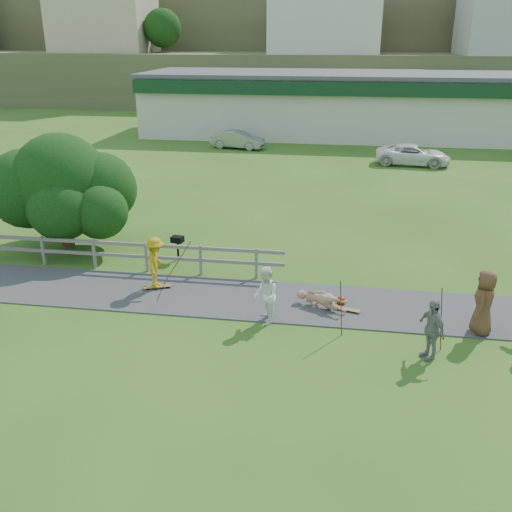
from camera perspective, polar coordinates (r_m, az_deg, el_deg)
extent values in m
plane|color=#325618|center=(17.63, -8.12, -5.98)|extent=(260.00, 260.00, 0.00)
cube|color=#373739|center=(18.91, -6.82, -3.89)|extent=(34.00, 3.00, 0.04)
cube|color=slate|center=(22.50, -20.52, 0.51)|extent=(0.10, 0.10, 1.10)
cube|color=slate|center=(21.60, -15.88, 0.22)|extent=(0.10, 0.10, 1.10)
cube|color=slate|center=(20.86, -10.87, -0.08)|extent=(0.10, 0.10, 1.10)
cube|color=slate|center=(20.29, -5.54, -0.40)|extent=(0.10, 0.10, 1.10)
cube|color=slate|center=(19.91, 0.05, -0.74)|extent=(0.10, 0.10, 1.10)
cube|color=slate|center=(21.66, -17.20, 1.41)|extent=(15.00, 0.08, 0.12)
cube|color=slate|center=(21.81, -17.07, 0.30)|extent=(15.00, 0.08, 0.12)
cube|color=beige|center=(50.25, 8.23, 14.65)|extent=(32.00, 10.00, 4.80)
cube|color=#14381E|center=(44.90, 8.19, 16.20)|extent=(32.00, 0.60, 1.00)
cube|color=#525258|center=(50.03, 8.39, 17.55)|extent=(32.50, 10.50, 0.30)
cube|color=#4E5431|center=(70.28, 5.24, 17.10)|extent=(220.00, 14.00, 6.00)
cube|color=silver|center=(70.11, 5.44, 22.40)|extent=(10.00, 9.00, 7.00)
cube|color=#4E5431|center=(83.09, 6.02, 20.12)|extent=(220.00, 14.00, 13.00)
cube|color=#4E5431|center=(96.09, 6.61, 22.63)|extent=(220.00, 14.00, 21.00)
imported|color=#BD8B11|center=(19.19, -9.98, -0.93)|extent=(0.80, 1.20, 1.73)
imported|color=tan|center=(17.90, 6.59, -4.37)|extent=(1.10, 1.69, 0.61)
imported|color=white|center=(16.73, 0.95, -3.99)|extent=(0.90, 1.02, 1.74)
imported|color=gray|center=(15.67, 17.15, -6.98)|extent=(0.84, 1.06, 1.69)
imported|color=brown|center=(17.33, 21.84, -4.34)|extent=(0.91, 1.10, 1.93)
imported|color=#929499|center=(43.55, -1.82, 11.55)|extent=(4.20, 2.13, 1.32)
imported|color=white|center=(39.23, 15.43, 9.73)|extent=(4.96, 2.65, 1.33)
sphere|color=#9D1A09|center=(18.28, 8.51, -4.45)|extent=(0.30, 0.30, 0.30)
cylinder|color=#513420|center=(19.32, -7.94, -0.30)|extent=(0.03, 0.03, 1.95)
cylinder|color=#513420|center=(16.21, 8.50, -5.19)|extent=(0.03, 0.03, 1.70)
cylinder|color=#513420|center=(16.05, 18.03, -6.04)|extent=(0.03, 0.03, 1.86)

